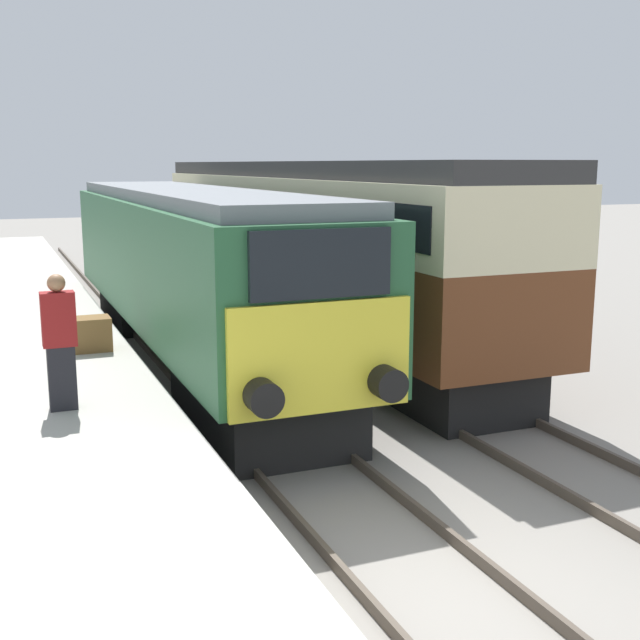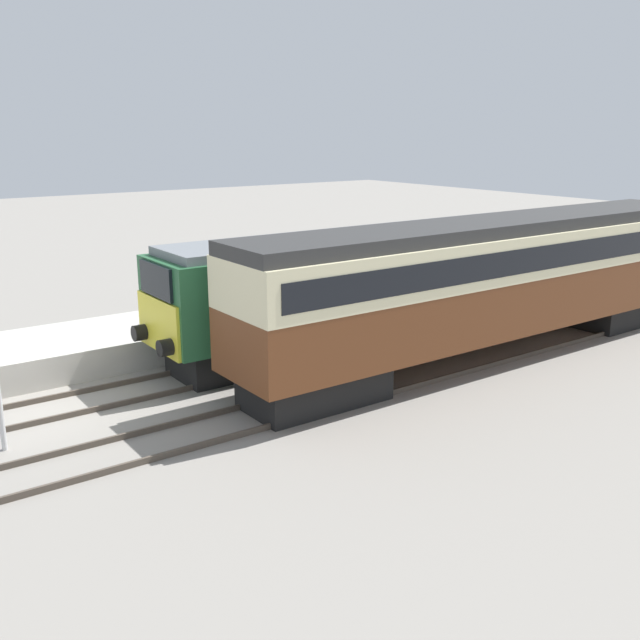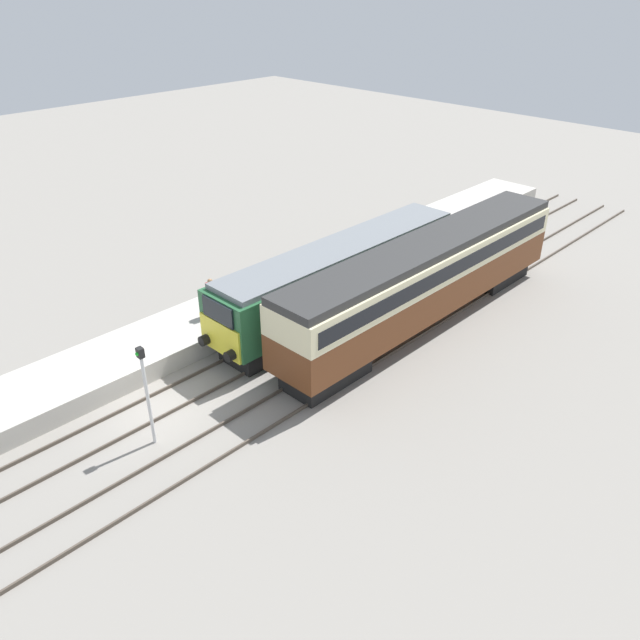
{
  "view_description": "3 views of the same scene",
  "coord_description": "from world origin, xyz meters",
  "px_view_note": "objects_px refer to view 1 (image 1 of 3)",
  "views": [
    {
      "loc": [
        -3.79,
        -6.01,
        4.15
      ],
      "look_at": [
        0.0,
        3.2,
        2.21
      ],
      "focal_mm": 45.0,
      "sensor_mm": 36.0,
      "label": 1
    },
    {
      "loc": [
        17.23,
        -3.99,
        6.73
      ],
      "look_at": [
        1.7,
        7.2,
        1.6
      ],
      "focal_mm": 40.0,
      "sensor_mm": 36.0,
      "label": 2
    },
    {
      "loc": [
        17.98,
        -9.45,
        14.77
      ],
      "look_at": [
        1.7,
        7.2,
        1.6
      ],
      "focal_mm": 35.0,
      "sensor_mm": 36.0,
      "label": 3
    }
  ],
  "objects_px": {
    "locomotive": "(188,266)",
    "luggage_crate": "(90,334)",
    "person_on_platform": "(60,342)",
    "passenger_carriage": "(305,231)"
  },
  "relations": [
    {
      "from": "locomotive",
      "to": "person_on_platform",
      "type": "xyz_separation_m",
      "value": [
        -3.03,
        -5.43,
        -0.26
      ]
    },
    {
      "from": "locomotive",
      "to": "person_on_platform",
      "type": "bearing_deg",
      "value": -119.14
    },
    {
      "from": "locomotive",
      "to": "luggage_crate",
      "type": "xyz_separation_m",
      "value": [
        -2.26,
        -1.98,
        -0.89
      ]
    },
    {
      "from": "passenger_carriage",
      "to": "locomotive",
      "type": "bearing_deg",
      "value": -149.6
    },
    {
      "from": "luggage_crate",
      "to": "person_on_platform",
      "type": "bearing_deg",
      "value": -102.49
    },
    {
      "from": "passenger_carriage",
      "to": "luggage_crate",
      "type": "bearing_deg",
      "value": -144.95
    },
    {
      "from": "locomotive",
      "to": "luggage_crate",
      "type": "relative_size",
      "value": 21.41
    },
    {
      "from": "passenger_carriage",
      "to": "luggage_crate",
      "type": "height_order",
      "value": "passenger_carriage"
    },
    {
      "from": "locomotive",
      "to": "passenger_carriage",
      "type": "relative_size",
      "value": 0.85
    },
    {
      "from": "locomotive",
      "to": "luggage_crate",
      "type": "height_order",
      "value": "locomotive"
    }
  ]
}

